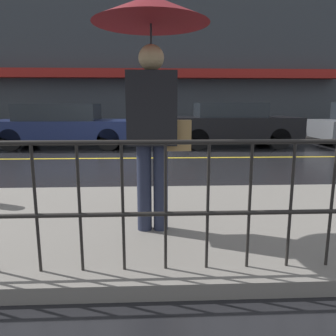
% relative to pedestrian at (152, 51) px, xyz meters
% --- Properties ---
extents(ground_plane, '(80.00, 80.00, 0.00)m').
position_rel_pedestrian_xyz_m(ground_plane, '(-0.88, 5.32, -1.89)').
color(ground_plane, black).
extents(sidewalk_near, '(28.00, 2.88, 0.13)m').
position_rel_pedestrian_xyz_m(sidewalk_near, '(-0.88, 0.35, -1.83)').
color(sidewalk_near, slate).
rests_on(sidewalk_near, ground_plane).
extents(sidewalk_far, '(28.00, 1.78, 0.13)m').
position_rel_pedestrian_xyz_m(sidewalk_far, '(-0.88, 9.73, -1.83)').
color(sidewalk_far, slate).
rests_on(sidewalk_far, ground_plane).
extents(lane_marking, '(25.20, 0.12, 0.01)m').
position_rel_pedestrian_xyz_m(lane_marking, '(-0.88, 5.32, -1.89)').
color(lane_marking, gold).
rests_on(lane_marking, ground_plane).
extents(building_storefront, '(28.00, 0.85, 6.30)m').
position_rel_pedestrian_xyz_m(building_storefront, '(-0.88, 10.75, 1.23)').
color(building_storefront, '#383D42').
rests_on(building_storefront, ground_plane).
extents(railing_foreground, '(12.00, 0.04, 1.02)m').
position_rel_pedestrian_xyz_m(railing_foreground, '(-0.88, -0.83, -1.13)').
color(railing_foreground, black).
rests_on(railing_foreground, sidewalk_near).
extents(pedestrian, '(1.09, 1.09, 2.25)m').
position_rel_pedestrian_xyz_m(pedestrian, '(0.00, 0.00, 0.00)').
color(pedestrian, '#23283D').
rests_on(pedestrian, sidewalk_near).
extents(car_navy, '(4.73, 1.76, 1.41)m').
position_rel_pedestrian_xyz_m(car_navy, '(-2.88, 7.60, -1.16)').
color(car_navy, '#19234C').
rests_on(car_navy, ground_plane).
extents(car_black, '(4.13, 1.79, 1.45)m').
position_rel_pedestrian_xyz_m(car_black, '(2.63, 7.60, -1.14)').
color(car_black, black).
rests_on(car_black, ground_plane).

